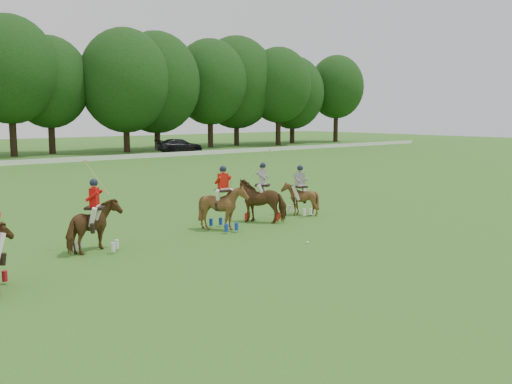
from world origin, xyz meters
TOP-DOWN VIEW (x-y plane):
  - ground at (0.00, 0.00)m, footprint 180.00×180.00m
  - car_right at (22.83, 42.50)m, footprint 5.60×2.94m
  - polo_red_b at (-3.91, 4.45)m, footprint 2.13×2.14m
  - polo_red_c at (1.26, 4.67)m, footprint 1.63×1.78m
  - polo_stripe_a at (3.52, 5.06)m, footprint 2.00×2.17m
  - polo_stripe_b at (5.70, 5.14)m, footprint 1.28×1.41m
  - polo_ball at (2.12, 1.01)m, footprint 0.09×0.09m

SIDE VIEW (x-z plane):
  - ground at x=0.00m, z-range 0.00..0.00m
  - polo_ball at x=2.12m, z-range 0.00..0.09m
  - polo_stripe_b at x=5.70m, z-range -0.32..1.85m
  - car_right at x=22.83m, z-range 0.00..1.55m
  - polo_red_b at x=-3.91m, z-range -0.60..2.29m
  - polo_stripe_a at x=3.52m, z-range -0.59..2.36m
  - polo_red_c at x=1.26m, z-range -0.33..2.11m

